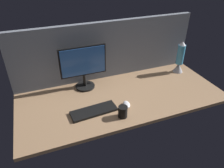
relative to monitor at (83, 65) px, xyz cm
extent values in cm
cube|color=#8C6B4C|center=(26.71, -25.12, -24.02)|extent=(180.00, 80.00, 3.00)
cube|color=#565B66|center=(26.71, 12.38, 5.55)|extent=(180.00, 5.00, 56.13)
cylinder|color=black|center=(0.00, -0.62, -21.62)|extent=(18.00, 18.00, 1.80)
cylinder|color=black|center=(0.00, -0.62, -15.22)|extent=(3.20, 3.20, 11.00)
cube|color=black|center=(0.00, 0.38, 4.20)|extent=(42.06, 2.40, 27.82)
cube|color=#264C8C|center=(0.00, -1.02, 4.20)|extent=(39.66, 0.60, 25.42)
cube|color=black|center=(-3.12, -39.14, -21.52)|extent=(37.83, 15.59, 2.00)
ellipsoid|color=silver|center=(24.34, -41.53, -20.82)|extent=(7.37, 10.51, 3.40)
cylinder|color=black|center=(16.21, -52.33, -17.84)|extent=(7.25, 7.25, 9.35)
cone|color=#A5A5AD|center=(100.30, -6.24, -17.85)|extent=(10.26, 10.26, 9.33)
cylinder|color=#3F99CC|center=(100.30, -6.24, -2.92)|extent=(7.47, 7.47, 20.53)
cone|color=#A5A5AD|center=(100.30, -6.24, 9.21)|extent=(6.72, 6.72, 3.73)
camera|label=1|loc=(-37.47, -168.70, 87.40)|focal=34.29mm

